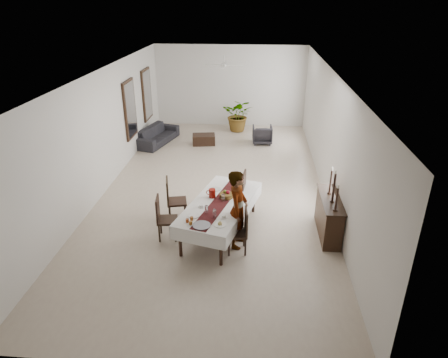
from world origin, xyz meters
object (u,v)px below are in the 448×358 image
(sofa, at_px, (157,135))
(red_pitcher, at_px, (212,193))
(dining_table_top, at_px, (220,203))
(sideboard_body, at_px, (329,217))
(woman, at_px, (238,209))

(sofa, bearing_deg, red_pitcher, -139.09)
(red_pitcher, xyz_separation_m, sofa, (-2.64, 5.61, -0.57))
(dining_table_top, bearing_deg, sideboard_body, 18.22)
(sofa, bearing_deg, sideboard_body, -121.57)
(woman, bearing_deg, red_pitcher, 49.59)
(woman, bearing_deg, sideboard_body, -65.57)
(sideboard_body, bearing_deg, dining_table_top, -177.09)
(red_pitcher, bearing_deg, woman, -48.21)
(dining_table_top, height_order, sofa, dining_table_top)
(dining_table_top, distance_m, sofa, 6.49)
(dining_table_top, xyz_separation_m, woman, (0.41, -0.48, 0.14))
(red_pitcher, distance_m, woman, 0.93)
(woman, bearing_deg, sofa, 35.17)
(dining_table_top, distance_m, woman, 0.65)
(dining_table_top, xyz_separation_m, sofa, (-2.85, 5.82, -0.43))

